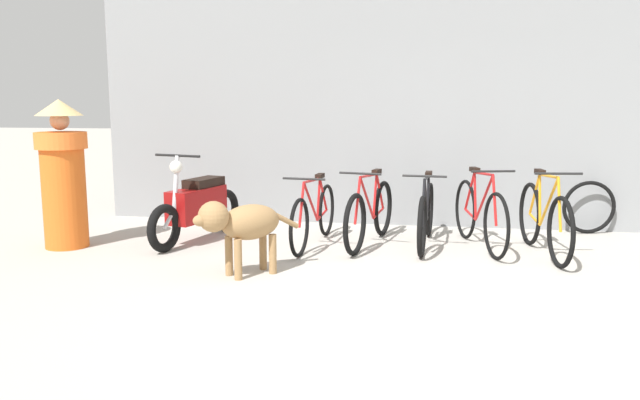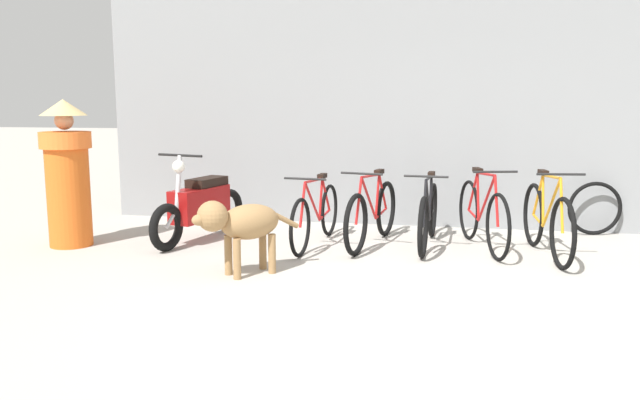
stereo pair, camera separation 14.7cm
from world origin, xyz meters
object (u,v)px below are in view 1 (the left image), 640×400
bicycle_4 (544,220)px  motorcycle (197,206)px  bicycle_3 (480,215)px  person_in_robes (63,172)px  stray_dog (242,224)px  bicycle_1 (370,214)px  spare_tire_right (589,207)px  bicycle_2 (426,216)px  bicycle_0 (314,216)px

bicycle_4 → motorcycle: (-3.81, 0.05, 0.03)m
bicycle_3 → person_in_robes: bearing=-95.5°
bicycle_3 → stray_dog: (-2.24, -1.51, 0.12)m
bicycle_1 → spare_tire_right: bearing=123.9°
bicycle_3 → bicycle_4: bearing=56.4°
bicycle_4 → spare_tire_right: (0.74, 1.22, -0.05)m
bicycle_2 → bicycle_0: bearing=-77.1°
person_in_robes → spare_tire_right: (5.87, 1.71, -0.51)m
bicycle_1 → bicycle_2: (0.62, 0.05, -0.01)m
person_in_robes → motorcycle: bearing=174.9°
bicycle_2 → person_in_robes: size_ratio=1.05×
motorcycle → bicycle_0: bearing=104.4°
bicycle_4 → stray_dog: 3.16m
bicycle_1 → bicycle_4: bearing=96.2°
motorcycle → bicycle_3: bearing=107.4°
motorcycle → person_in_robes: size_ratio=1.05×
bicycle_3 → motorcycle: motorcycle is taller
bicycle_1 → motorcycle: (-1.98, -0.13, 0.05)m
bicycle_1 → bicycle_2: bearing=106.9°
bicycle_0 → bicycle_4: 2.45m
bicycle_1 → stray_dog: (-1.05, -1.48, 0.14)m
stray_dog → person_in_robes: (-2.26, 0.81, 0.34)m
bicycle_2 → stray_dog: size_ratio=2.01×
bicycle_2 → bicycle_4: bearing=83.1°
bicycle_2 → bicycle_3: bicycle_3 is taller
bicycle_0 → motorcycle: bearing=-84.2°
bicycle_0 → spare_tire_right: bearing=116.0°
person_in_robes → spare_tire_right: size_ratio=2.50×
bicycle_4 → bicycle_2: bearing=-108.9°
bicycle_0 → person_in_robes: (-2.69, -0.54, 0.50)m
stray_dog → person_in_robes: person_in_robes is taller
bicycle_1 → bicycle_4: (1.83, -0.19, 0.02)m
bicycle_0 → stray_dog: 1.42m
bicycle_1 → bicycle_4: size_ratio=1.01×
stray_dog → bicycle_1: bearing=-170.2°
bicycle_1 → spare_tire_right: (2.57, 1.04, -0.03)m
bicycle_1 → motorcycle: 1.99m
bicycle_2 → stray_dog: (-1.66, -1.53, 0.15)m
bicycle_3 → bicycle_2: bearing=-106.1°
person_in_robes → spare_tire_right: person_in_robes is taller
bicycle_4 → motorcycle: size_ratio=0.99×
bicycle_1 → stray_dog: bicycle_1 is taller
motorcycle → person_in_robes: bearing=-53.6°
bicycle_3 → person_in_robes: size_ratio=1.02×
bicycle_1 → bicycle_2: size_ratio=1.00×
bicycle_0 → bicycle_2: (1.23, 0.19, 0.00)m
spare_tire_right → stray_dog: bearing=-145.2°
stray_dog → person_in_robes: 2.42m
bicycle_3 → spare_tire_right: bicycle_3 is taller
bicycle_0 → spare_tire_right: (3.19, 1.17, -0.01)m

